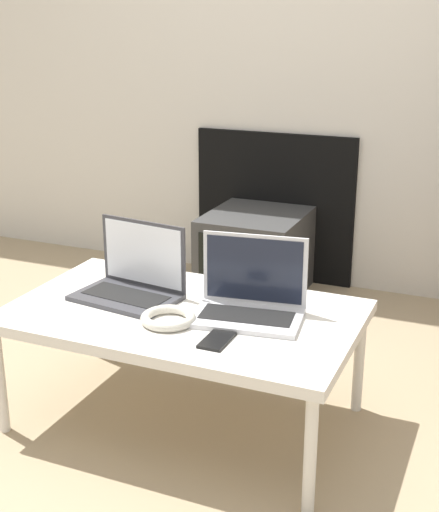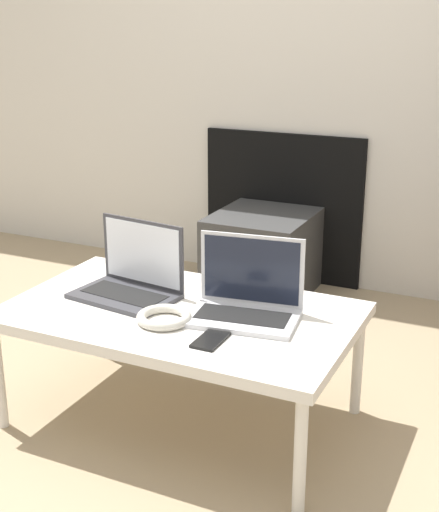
{
  "view_description": "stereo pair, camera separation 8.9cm",
  "coord_description": "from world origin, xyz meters",
  "px_view_note": "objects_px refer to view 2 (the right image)",
  "views": [
    {
      "loc": [
        0.95,
        -1.65,
        1.31
      ],
      "look_at": [
        0.0,
        0.56,
        0.5
      ],
      "focal_mm": 50.0,
      "sensor_mm": 36.0,
      "label": 1
    },
    {
      "loc": [
        1.03,
        -1.61,
        1.31
      ],
      "look_at": [
        0.0,
        0.56,
        0.5
      ],
      "focal_mm": 50.0,
      "sensor_mm": 36.0,
      "label": 2
    }
  ],
  "objects_px": {
    "phone": "(210,340)",
    "headphones": "(163,317)",
    "tv": "(262,255)",
    "laptop_right": "(246,299)",
    "laptop_left": "(132,279)"
  },
  "relations": [
    {
      "from": "headphones",
      "to": "phone",
      "type": "height_order",
      "value": "headphones"
    },
    {
      "from": "laptop_left",
      "to": "laptop_right",
      "type": "distance_m",
      "value": 0.42
    },
    {
      "from": "laptop_right",
      "to": "tv",
      "type": "relative_size",
      "value": 0.72
    },
    {
      "from": "phone",
      "to": "tv",
      "type": "relative_size",
      "value": 0.26
    },
    {
      "from": "tv",
      "to": "laptop_right",
      "type": "bearing_deg",
      "value": -70.58
    },
    {
      "from": "phone",
      "to": "headphones",
      "type": "bearing_deg",
      "value": 161.68
    },
    {
      "from": "tv",
      "to": "phone",
      "type": "bearing_deg",
      "value": -74.25
    },
    {
      "from": "laptop_left",
      "to": "headphones",
      "type": "bearing_deg",
      "value": -29.29
    },
    {
      "from": "phone",
      "to": "tv",
      "type": "bearing_deg",
      "value": 105.75
    },
    {
      "from": "laptop_left",
      "to": "tv",
      "type": "xyz_separation_m",
      "value": [
        0.02,
        1.15,
        -0.26
      ]
    },
    {
      "from": "laptop_right",
      "to": "headphones",
      "type": "xyz_separation_m",
      "value": [
        -0.22,
        -0.16,
        -0.04
      ]
    },
    {
      "from": "laptop_right",
      "to": "headphones",
      "type": "relative_size",
      "value": 2.13
    },
    {
      "from": "laptop_right",
      "to": "tv",
      "type": "distance_m",
      "value": 1.25
    },
    {
      "from": "laptop_right",
      "to": "phone",
      "type": "relative_size",
      "value": 2.77
    },
    {
      "from": "headphones",
      "to": "tv",
      "type": "bearing_deg",
      "value": 98.23
    }
  ]
}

